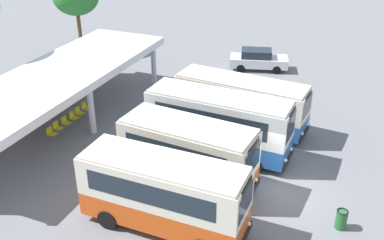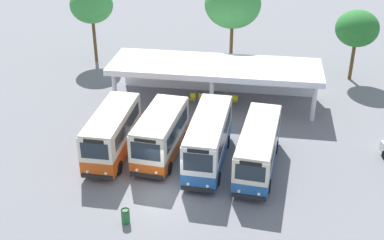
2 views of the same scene
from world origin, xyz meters
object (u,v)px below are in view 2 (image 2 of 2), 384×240
object	(u,v)px
waiting_chair_second_from_end	(201,98)
waiting_chair_far_end_seat	(235,100)
waiting_chair_end_by_column	(193,98)
waiting_chair_middle_seat	(209,98)
city_bus_middle_cream	(208,139)
city_bus_nearest_orange	(112,132)
waiting_chair_fourth_seat	(218,99)
waiting_chair_fifth_seat	(226,99)
city_bus_second_in_row	(161,134)
litter_bin_apron	(126,216)
city_bus_fourth_amber	(258,147)

from	to	relation	value
waiting_chair_second_from_end	waiting_chair_far_end_seat	world-z (taller)	same
waiting_chair_end_by_column	waiting_chair_middle_seat	bearing A→B (deg)	2.43
city_bus_middle_cream	city_bus_nearest_orange	bearing A→B (deg)	179.60
waiting_chair_fourth_seat	waiting_chair_fifth_seat	bearing A→B (deg)	6.73
waiting_chair_end_by_column	waiting_chair_second_from_end	bearing A→B (deg)	8.49
waiting_chair_end_by_column	waiting_chair_fourth_seat	world-z (taller)	same
city_bus_second_in_row	waiting_chair_fifth_seat	bearing A→B (deg)	67.66
city_bus_second_in_row	waiting_chair_end_by_column	world-z (taller)	city_bus_second_in_row
waiting_chair_second_from_end	litter_bin_apron	bearing A→B (deg)	-97.18
city_bus_second_in_row	waiting_chair_middle_seat	bearing A→B (deg)	75.81
city_bus_nearest_orange	waiting_chair_middle_seat	xyz separation A→B (m)	(5.51, 9.15, -1.28)
waiting_chair_middle_seat	litter_bin_apron	bearing A→B (deg)	-99.66
city_bus_second_in_row	waiting_chair_second_from_end	world-z (taller)	city_bus_second_in_row
waiting_chair_far_end_seat	litter_bin_apron	xyz separation A→B (m)	(-4.86, -16.11, -0.07)
waiting_chair_fifth_seat	waiting_chair_middle_seat	bearing A→B (deg)	-178.60
waiting_chair_middle_seat	waiting_chair_fourth_seat	bearing A→B (deg)	-3.96
litter_bin_apron	waiting_chair_far_end_seat	bearing A→B (deg)	73.22
city_bus_second_in_row	city_bus_middle_cream	distance (m)	3.30
city_bus_fourth_amber	waiting_chair_fourth_seat	size ratio (longest dim) A/B	9.32
city_bus_middle_cream	waiting_chair_fifth_seat	size ratio (longest dim) A/B	9.11
city_bus_middle_cream	litter_bin_apron	world-z (taller)	city_bus_middle_cream
city_bus_nearest_orange	waiting_chair_middle_seat	distance (m)	10.76
waiting_chair_end_by_column	waiting_chair_middle_seat	distance (m)	1.42
waiting_chair_fourth_seat	city_bus_middle_cream	bearing A→B (deg)	-87.92
waiting_chair_second_from_end	litter_bin_apron	distance (m)	16.25
city_bus_second_in_row	litter_bin_apron	world-z (taller)	city_bus_second_in_row
city_bus_middle_cream	city_bus_fourth_amber	xyz separation A→B (m)	(3.27, -0.24, -0.18)
waiting_chair_middle_seat	waiting_chair_far_end_seat	distance (m)	2.12
waiting_chair_second_from_end	waiting_chair_far_end_seat	bearing A→B (deg)	-0.22
city_bus_second_in_row	litter_bin_apron	xyz separation A→B (m)	(-0.50, -7.23, -1.34)
waiting_chair_end_by_column	city_bus_second_in_row	bearing A→B (deg)	-95.35
city_bus_middle_cream	waiting_chair_far_end_seat	size ratio (longest dim) A/B	9.11
waiting_chair_second_from_end	waiting_chair_fourth_seat	bearing A→B (deg)	-3.82
litter_bin_apron	city_bus_nearest_orange	bearing A→B (deg)	111.82
waiting_chair_second_from_end	city_bus_second_in_row	bearing A→B (deg)	-99.76
city_bus_middle_cream	waiting_chair_fifth_seat	world-z (taller)	city_bus_middle_cream
waiting_chair_fourth_seat	city_bus_nearest_orange	bearing A→B (deg)	-124.34
waiting_chair_fifth_seat	waiting_chair_far_end_seat	bearing A→B (deg)	-0.00
city_bus_fourth_amber	waiting_chair_end_by_column	bearing A→B (deg)	121.41
city_bus_second_in_row	waiting_chair_far_end_seat	world-z (taller)	city_bus_second_in_row
city_bus_fourth_amber	waiting_chair_far_end_seat	xyz separation A→B (m)	(-2.19, 9.47, -1.17)
waiting_chair_end_by_column	waiting_chair_fifth_seat	bearing A→B (deg)	1.91
waiting_chair_end_by_column	city_bus_nearest_orange	bearing A→B (deg)	-114.26
city_bus_nearest_orange	waiting_chair_fifth_seat	size ratio (longest dim) A/B	8.26
city_bus_nearest_orange	waiting_chair_far_end_seat	xyz separation A→B (m)	(7.63, 9.19, -1.28)
waiting_chair_end_by_column	waiting_chair_second_from_end	size ratio (longest dim) A/B	1.00
waiting_chair_middle_seat	waiting_chair_fourth_seat	xyz separation A→B (m)	(0.71, -0.05, 0.00)
waiting_chair_fifth_seat	litter_bin_apron	size ratio (longest dim) A/B	0.96
waiting_chair_far_end_seat	litter_bin_apron	bearing A→B (deg)	-106.78
city_bus_fourth_amber	waiting_chair_fifth_seat	bearing A→B (deg)	107.02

